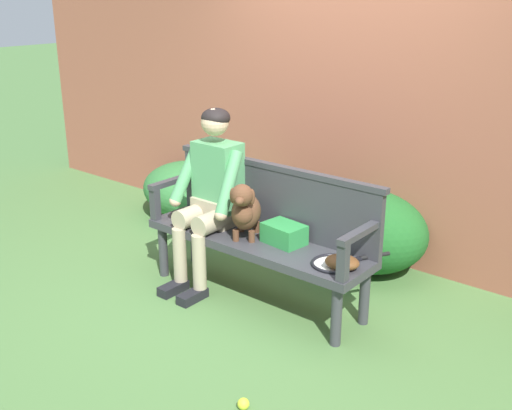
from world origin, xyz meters
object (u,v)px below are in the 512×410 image
at_px(baseball_glove, 342,262).
at_px(tennis_ball, 243,404).
at_px(sports_bag, 284,234).
at_px(dog_on_bench, 245,210).
at_px(garden_bench, 256,246).
at_px(person_seated, 211,190).
at_px(tennis_racket, 337,263).

bearing_deg(baseball_glove, tennis_ball, -107.12).
height_order(sports_bag, tennis_ball, sports_bag).
xyz_separation_m(dog_on_bench, tennis_ball, (0.81, -0.98, -0.65)).
height_order(baseball_glove, tennis_ball, baseball_glove).
xyz_separation_m(garden_bench, tennis_ball, (0.76, -1.03, -0.37)).
xyz_separation_m(person_seated, dog_on_bench, (0.36, -0.04, -0.06)).
bearing_deg(tennis_racket, tennis_ball, -85.67).
distance_m(person_seated, baseball_glove, 1.18).
relative_size(person_seated, sports_bag, 4.77).
bearing_deg(baseball_glove, dog_on_bench, 162.07).
relative_size(dog_on_bench, tennis_racket, 0.76).
height_order(person_seated, dog_on_bench, person_seated).
height_order(person_seated, tennis_racket, person_seated).
xyz_separation_m(garden_bench, tennis_racket, (0.68, -0.01, 0.07)).
bearing_deg(person_seated, garden_bench, 1.18).
distance_m(sports_bag, tennis_ball, 1.32).
height_order(garden_bench, sports_bag, sports_bag).
relative_size(garden_bench, sports_bag, 6.23).
relative_size(dog_on_bench, sports_bag, 1.54).
relative_size(garden_bench, tennis_ball, 26.43).
bearing_deg(baseball_glove, person_seated, 160.01).
bearing_deg(tennis_ball, sports_bag, 116.94).
distance_m(baseball_glove, sports_bag, 0.54).
bearing_deg(sports_bag, baseball_glove, -10.76).
distance_m(garden_bench, dog_on_bench, 0.29).
height_order(garden_bench, tennis_ball, garden_bench).
bearing_deg(garden_bench, sports_bag, 15.45).
height_order(baseball_glove, sports_bag, sports_bag).
bearing_deg(person_seated, sports_bag, 5.95).
distance_m(garden_bench, tennis_racket, 0.68).
height_order(dog_on_bench, baseball_glove, dog_on_bench).
xyz_separation_m(garden_bench, baseball_glove, (0.74, -0.04, 0.11)).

